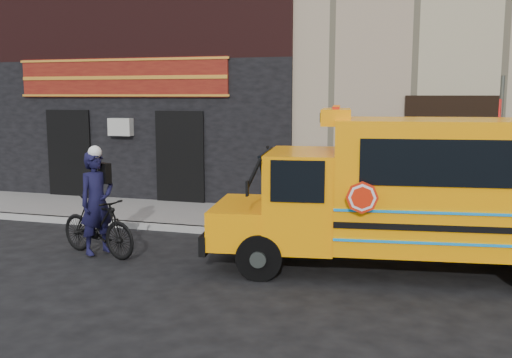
{
  "coord_description": "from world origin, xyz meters",
  "views": [
    {
      "loc": [
        3.37,
        -9.38,
        3.16
      ],
      "look_at": [
        0.07,
        1.85,
        1.43
      ],
      "focal_mm": 40.0,
      "sensor_mm": 36.0,
      "label": 1
    }
  ],
  "objects_px": {
    "sign_pole": "(498,159)",
    "cyclist": "(97,205)",
    "bicycle": "(98,226)",
    "school_bus": "(424,189)"
  },
  "relations": [
    {
      "from": "sign_pole",
      "to": "cyclist",
      "type": "xyz_separation_m",
      "value": [
        -7.51,
        -2.19,
        -0.91
      ]
    },
    {
      "from": "sign_pole",
      "to": "cyclist",
      "type": "height_order",
      "value": "sign_pole"
    },
    {
      "from": "bicycle",
      "to": "cyclist",
      "type": "xyz_separation_m",
      "value": [
        0.01,
        0.0,
        0.42
      ]
    },
    {
      "from": "sign_pole",
      "to": "bicycle",
      "type": "xyz_separation_m",
      "value": [
        -7.52,
        -2.19,
        -1.33
      ]
    },
    {
      "from": "sign_pole",
      "to": "cyclist",
      "type": "bearing_deg",
      "value": -163.74
    },
    {
      "from": "school_bus",
      "to": "bicycle",
      "type": "height_order",
      "value": "school_bus"
    },
    {
      "from": "school_bus",
      "to": "cyclist",
      "type": "bearing_deg",
      "value": -172.91
    },
    {
      "from": "school_bus",
      "to": "cyclist",
      "type": "distance_m",
      "value": 6.23
    },
    {
      "from": "sign_pole",
      "to": "school_bus",
      "type": "bearing_deg",
      "value": -133.49
    },
    {
      "from": "sign_pole",
      "to": "bicycle",
      "type": "bearing_deg",
      "value": -163.73
    }
  ]
}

